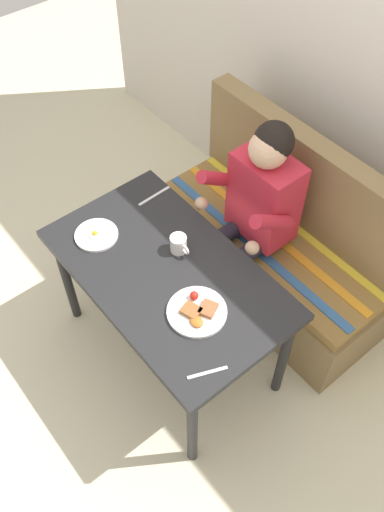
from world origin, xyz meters
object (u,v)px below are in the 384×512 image
at_px(plate_breakfast, 197,311).
at_px(plate_eggs, 96,235).
at_px(table, 168,281).
at_px(fork, 207,373).
at_px(person, 254,206).
at_px(knife, 154,196).
at_px(coffee_mug, 179,244).
at_px(couch, 275,246).

distance_m(plate_breakfast, plate_eggs, 0.66).
bearing_deg(table, fork, -20.30).
bearing_deg(person, knife, -138.18).
distance_m(table, coffee_mug, 0.19).
bearing_deg(knife, fork, -27.05).
bearing_deg(couch, plate_eggs, -113.15).
height_order(couch, plate_breakfast, couch).
height_order(couch, person, person).
relative_size(fork, knife, 0.85).
distance_m(person, plate_eggs, 0.80).
xyz_separation_m(coffee_mug, knife, (-0.36, 0.13, -0.04)).
bearing_deg(plate_breakfast, couch, 108.35).
relative_size(plate_breakfast, knife, 1.33).
bearing_deg(plate_eggs, table, 19.45).
relative_size(plate_eggs, coffee_mug, 1.80).
xyz_separation_m(couch, plate_eggs, (-0.39, -0.90, 0.41)).
distance_m(couch, person, 0.45).
distance_m(person, plate_breakfast, 0.70).
relative_size(couch, plate_eggs, 6.80).
height_order(table, couch, couch).
height_order(plate_breakfast, fork, plate_breakfast).
bearing_deg(person, couch, 77.04).
bearing_deg(couch, person, -102.96).
height_order(coffee_mug, knife, coffee_mug).
height_order(couch, fork, couch).
height_order(person, knife, person).
distance_m(plate_breakfast, knife, 0.75).
xyz_separation_m(person, plate_breakfast, (0.31, -0.63, 0.00)).
xyz_separation_m(table, plate_eggs, (-0.39, -0.14, 0.09)).
xyz_separation_m(couch, coffee_mug, (-0.06, -0.65, 0.45)).
bearing_deg(couch, coffee_mug, -95.43).
relative_size(couch, coffee_mug, 12.20).
relative_size(plate_eggs, knife, 1.06).
bearing_deg(knife, table, -32.15).
xyz_separation_m(table, coffee_mug, (-0.06, 0.12, 0.13)).
xyz_separation_m(couch, fork, (0.51, -0.95, 0.40)).
bearing_deg(couch, fork, -61.69).
bearing_deg(plate_eggs, person, 64.58).
height_order(person, fork, person).
bearing_deg(knife, plate_breakfast, -24.49).
height_order(table, person, person).
xyz_separation_m(plate_eggs, knife, (-0.04, 0.38, -0.01)).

